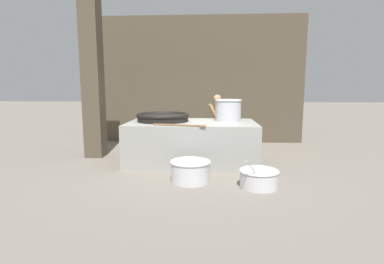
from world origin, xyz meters
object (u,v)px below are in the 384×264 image
at_px(giant_wok_near, 163,117).
at_px(prep_bowl_meat, 190,170).
at_px(stock_pot, 228,110).
at_px(cook, 217,121).
at_px(prep_bowl_vegetables, 259,178).

relative_size(giant_wok_near, prep_bowl_meat, 1.64).
height_order(giant_wok_near, stock_pot, stock_pot).
height_order(giant_wok_near, cook, cook).
bearing_deg(cook, prep_bowl_meat, 74.27).
distance_m(cook, prep_bowl_meat, 3.07).
xyz_separation_m(cook, prep_bowl_vegetables, (0.72, -3.19, -0.70)).
xyz_separation_m(cook, prep_bowl_meat, (-0.56, -2.95, -0.65)).
bearing_deg(prep_bowl_vegetables, prep_bowl_meat, 169.08).
height_order(prep_bowl_vegetables, prep_bowl_meat, prep_bowl_vegetables).
bearing_deg(cook, stock_pot, 98.29).
bearing_deg(prep_bowl_vegetables, stock_pot, 102.52).
xyz_separation_m(stock_pot, prep_bowl_vegetables, (0.46, -2.07, -1.09)).
bearing_deg(cook, giant_wok_near, 38.62).
height_order(giant_wok_near, prep_bowl_meat, giant_wok_near).
xyz_separation_m(stock_pot, cook, (-0.26, 1.12, -0.39)).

